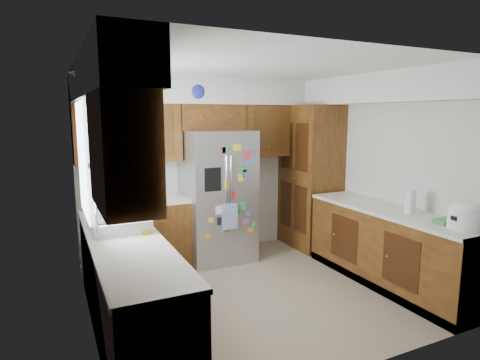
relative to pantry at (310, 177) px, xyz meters
name	(u,v)px	position (x,y,z in m)	size (l,w,h in m)	color
floor	(258,291)	(-1.50, -1.15, -1.07)	(3.60, 3.60, 0.00)	gray
room_shell	(236,131)	(-1.61, -0.79, 0.75)	(3.64, 3.24, 2.52)	beige
left_counter_run	(137,275)	(-2.86, -1.12, -0.65)	(1.36, 3.20, 0.92)	#461F0D
right_counter_run	(389,250)	(0.00, -1.62, -0.65)	(0.63, 2.25, 0.92)	#461F0D
pantry	(310,177)	(0.00, 0.00, 0.00)	(0.60, 0.90, 2.15)	#461F0D
fridge	(218,196)	(-1.50, 0.05, -0.17)	(0.90, 0.79, 1.80)	#939397
bridge_cabinet	(211,117)	(-1.50, 0.28, 0.90)	(0.96, 0.34, 0.35)	#461F0D
fridge_top_items	(205,94)	(-1.60, 0.22, 1.21)	(0.67, 0.37, 0.31)	#27299F
sink_assembly	(119,221)	(-3.00, -1.05, -0.09)	(0.52, 0.71, 0.37)	silver
left_counter_clutter	(114,200)	(-2.93, -0.32, -0.02)	(0.36, 0.85, 0.38)	black
rice_cooker	(465,215)	(0.00, -2.53, -0.01)	(0.32, 0.31, 0.27)	white
paper_towel	(410,202)	(0.04, -1.84, -0.03)	(0.12, 0.12, 0.26)	white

